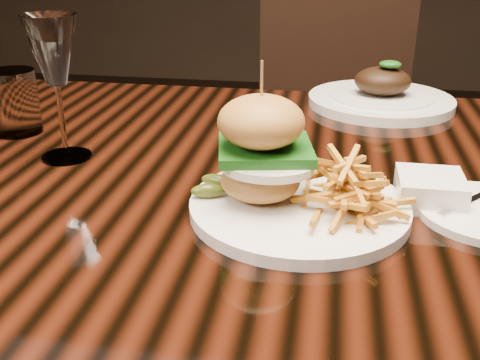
% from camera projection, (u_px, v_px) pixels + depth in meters
% --- Properties ---
extents(dining_table, '(1.60, 0.90, 0.75)m').
position_uv_depth(dining_table, '(283.00, 220.00, 0.82)').
color(dining_table, black).
rests_on(dining_table, ground).
extents(burger_plate, '(0.27, 0.26, 0.18)m').
position_uv_depth(burger_plate, '(296.00, 176.00, 0.66)').
color(burger_plate, white).
rests_on(burger_plate, dining_table).
extents(ramekin, '(0.10, 0.10, 0.04)m').
position_uv_depth(ramekin, '(430.00, 190.00, 0.70)').
color(ramekin, white).
rests_on(ramekin, dining_table).
extents(wine_glass, '(0.08, 0.08, 0.21)m').
position_uv_depth(wine_glass, '(53.00, 55.00, 0.78)').
color(wine_glass, white).
rests_on(wine_glass, dining_table).
extents(water_tumbler, '(0.08, 0.08, 0.11)m').
position_uv_depth(water_tumbler, '(15.00, 102.00, 0.93)').
color(water_tumbler, white).
rests_on(water_tumbler, dining_table).
extents(far_dish, '(0.28, 0.28, 0.09)m').
position_uv_depth(far_dish, '(381.00, 97.00, 1.09)').
color(far_dish, white).
rests_on(far_dish, dining_table).
extents(chair_far, '(0.51, 0.51, 0.95)m').
position_uv_depth(chair_far, '(335.00, 124.00, 1.67)').
color(chair_far, black).
rests_on(chair_far, ground).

